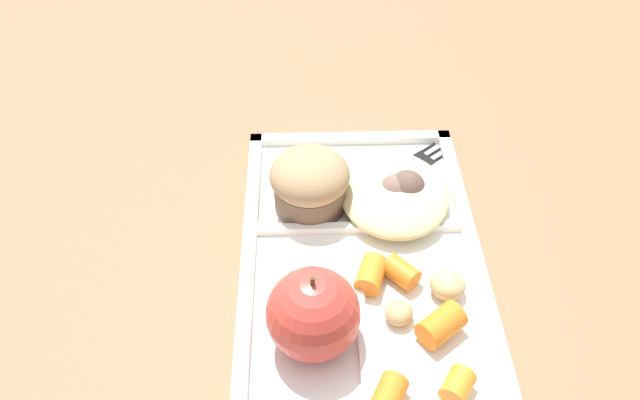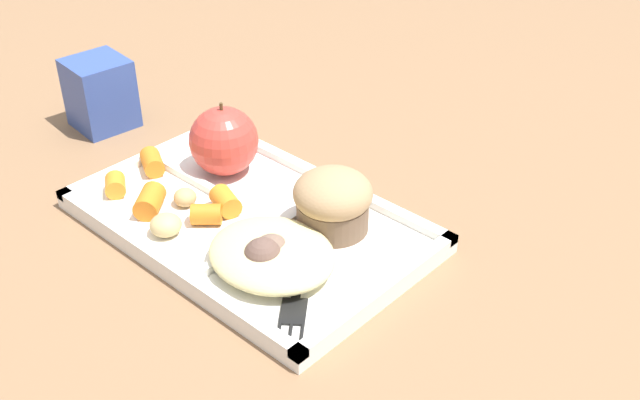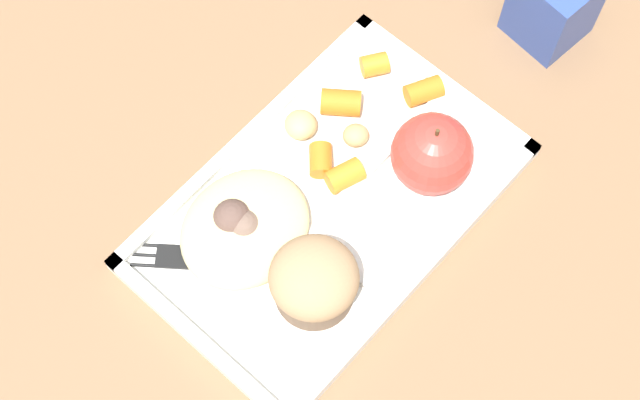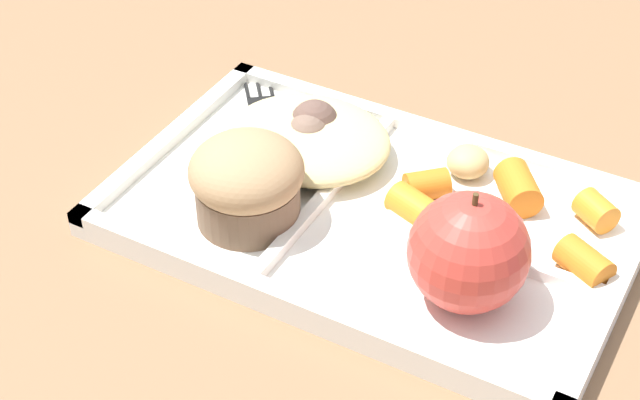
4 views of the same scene
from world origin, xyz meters
The scene contains 16 objects.
ground centered at (0.00, 0.00, 0.00)m, with size 6.00×6.00×0.00m, color #846042.
lunch_tray centered at (0.00, 0.00, 0.01)m, with size 0.35×0.22×0.02m.
green_apple centered at (-0.09, 0.05, 0.05)m, with size 0.08×0.08×0.08m.
bran_muffin centered at (0.07, 0.05, 0.04)m, with size 0.08×0.08×0.06m.
carrot_slice_back centered at (-0.03, -0.03, 0.02)m, with size 0.02×0.02×0.03m, color orange.
carrot_slice_edge centered at (-0.15, -0.01, 0.02)m, with size 0.02×0.02×0.04m, color orange.
carrot_slice_center centered at (-0.08, -0.06, 0.02)m, with size 0.03×0.03×0.04m, color orange.
carrot_slice_diagonal centered at (-0.03, -0.01, 0.02)m, with size 0.02×0.02×0.03m, color orange.
carrot_slice_tilted centered at (-0.14, -0.06, 0.02)m, with size 0.02×0.02×0.03m, color orange.
potato_chunk_browned centered at (-0.07, -0.03, 0.02)m, with size 0.03×0.02×0.02m, color tan.
potato_chunk_wedge centered at (-0.04, -0.07, 0.02)m, with size 0.03×0.03×0.02m, color tan.
egg_noodle_pile centered at (0.07, -0.04, 0.03)m, with size 0.12×0.11×0.03m, color #D6C684.
meatball_side centered at (0.07, -0.04, 0.03)m, with size 0.03×0.03×0.03m, color #755B4C.
meatball_center centered at (0.07, -0.04, 0.03)m, with size 0.03×0.03×0.03m, color brown.
meatball_back centered at (0.07, -0.05, 0.03)m, with size 0.04×0.04×0.04m, color brown.
plastic_fork centered at (0.11, -0.05, 0.01)m, with size 0.11×0.14×0.00m.
Camera 1 is at (-0.38, 0.05, 0.47)m, focal length 35.91 mm.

